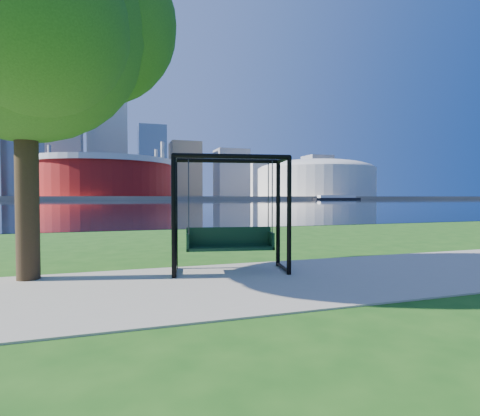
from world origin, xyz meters
name	(u,v)px	position (x,y,z in m)	size (l,w,h in m)	color
ground	(231,279)	(0.00, 0.00, 0.00)	(900.00, 900.00, 0.00)	#1E5114
path	(238,283)	(0.00, -0.50, 0.01)	(120.00, 4.00, 0.03)	#9E937F
river	(126,203)	(0.00, 102.00, 0.01)	(900.00, 180.00, 0.02)	black
far_bank	(121,198)	(0.00, 306.00, 1.00)	(900.00, 228.00, 2.00)	#937F60
stadium	(104,176)	(-10.00, 235.00, 14.23)	(83.00, 83.00, 32.00)	maroon
arena	(315,177)	(135.00, 235.00, 15.87)	(84.00, 84.00, 26.56)	beige
skyline	(115,155)	(-4.27, 319.39, 35.89)	(392.00, 66.00, 96.50)	gray
swing	(230,217)	(0.17, 0.63, 1.25)	(2.68, 1.52, 2.59)	black
park_tree	(22,14)	(-3.99, 1.18, 5.33)	(6.18, 5.58, 7.67)	black
barge	(336,198)	(120.07, 183.89, 1.22)	(27.69, 11.57, 2.69)	black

